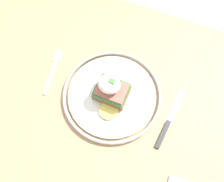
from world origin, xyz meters
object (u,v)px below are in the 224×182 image
object	(u,v)px
sandwich	(111,90)
fork	(53,69)
plate	(112,95)
knife	(168,123)

from	to	relation	value
sandwich	fork	world-z (taller)	sandwich
sandwich	fork	distance (m)	0.20
plate	fork	distance (m)	0.20
fork	plate	bearing A→B (deg)	-2.52
sandwich	fork	size ratio (longest dim) A/B	0.75
plate	knife	distance (m)	0.17
plate	sandwich	xyz separation A→B (m)	(-0.00, -0.00, 0.04)
plate	fork	size ratio (longest dim) A/B	1.89
plate	fork	bearing A→B (deg)	177.48
fork	knife	distance (m)	0.37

